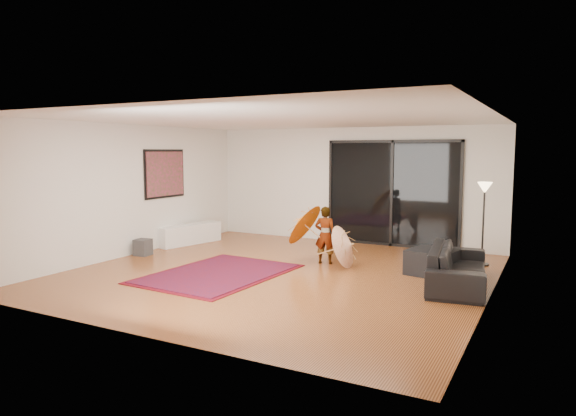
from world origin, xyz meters
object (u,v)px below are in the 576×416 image
Objects in this scene: ottoman at (432,262)px; sofa at (458,266)px; child at (325,235)px; media_console at (189,234)px.

sofa is at bearing -48.56° from ottoman.
ottoman is at bearing 33.94° from sofa.
media_console is at bearing -19.10° from child.
ottoman is (5.68, -0.36, -0.01)m from media_console.
media_console is 5.69m from ottoman.
child reaches higher than media_console.
media_console is 3.70m from child.
media_console is 1.46× the size of child.
sofa is at bearing 156.73° from child.
ottoman is at bearing 9.40° from media_console.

